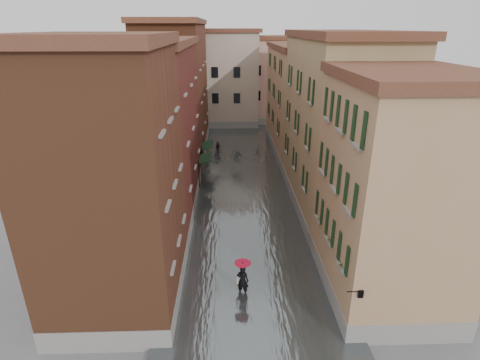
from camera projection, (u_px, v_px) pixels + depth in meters
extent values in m
plane|color=#5F6062|center=(251.00, 270.00, 22.79)|extent=(120.00, 120.00, 0.00)
cube|color=#505859|center=(243.00, 185.00, 34.77)|extent=(10.00, 60.00, 0.20)
cube|color=brown|center=(112.00, 186.00, 18.26)|extent=(6.00, 8.00, 13.00)
cube|color=maroon|center=(153.00, 132.00, 28.52)|extent=(6.00, 14.00, 12.50)
cube|color=brown|center=(177.00, 91.00, 42.10)|extent=(6.00, 16.00, 14.00)
cube|color=#AB7C58|center=(392.00, 196.00, 18.97)|extent=(6.00, 8.00, 11.50)
cube|color=#9E8C5F|center=(336.00, 128.00, 28.86)|extent=(6.00, 14.00, 13.00)
cube|color=#AB7C58|center=(300.00, 102.00, 43.01)|extent=(6.00, 16.00, 11.50)
cube|color=#C2B59A|center=(216.00, 79.00, 55.36)|extent=(12.00, 9.00, 13.00)
cube|color=tan|center=(275.00, 81.00, 57.68)|extent=(10.00, 9.00, 12.00)
cube|color=black|center=(205.00, 158.00, 34.34)|extent=(1.09, 2.71, 0.31)
cylinder|color=black|center=(199.00, 175.00, 33.51)|extent=(0.06, 0.06, 2.80)
cylinder|color=black|center=(201.00, 165.00, 36.02)|extent=(0.06, 0.06, 2.80)
cube|color=black|center=(207.00, 145.00, 38.21)|extent=(1.09, 2.89, 0.31)
cylinder|color=black|center=(202.00, 160.00, 37.30)|extent=(0.06, 0.06, 2.80)
cylinder|color=black|center=(204.00, 151.00, 39.97)|extent=(0.06, 0.06, 2.80)
cylinder|color=black|center=(354.00, 292.00, 16.19)|extent=(0.60, 0.05, 0.05)
cube|color=black|center=(360.00, 293.00, 16.24)|extent=(0.22, 0.22, 0.35)
cube|color=beige|center=(360.00, 293.00, 16.24)|extent=(0.14, 0.14, 0.24)
cube|color=brown|center=(344.00, 267.00, 17.73)|extent=(0.22, 0.85, 0.18)
imported|color=#265926|center=(345.00, 260.00, 17.57)|extent=(0.59, 0.51, 0.66)
cube|color=brown|center=(332.00, 242.00, 19.80)|extent=(0.22, 0.85, 0.18)
imported|color=#265926|center=(333.00, 235.00, 19.64)|extent=(0.59, 0.51, 0.66)
cube|color=brown|center=(322.00, 221.00, 21.91)|extent=(0.22, 0.85, 0.18)
imported|color=#265926|center=(322.00, 215.00, 21.76)|extent=(0.59, 0.51, 0.66)
imported|color=black|center=(243.00, 281.00, 20.35)|extent=(0.77, 0.62, 1.84)
cube|color=beige|center=(238.00, 280.00, 20.38)|extent=(0.08, 0.30, 0.38)
cylinder|color=black|center=(243.00, 274.00, 20.19)|extent=(0.02, 0.02, 1.00)
cone|color=#BA0C2D|center=(243.00, 265.00, 19.97)|extent=(0.92, 0.92, 0.28)
imported|color=black|center=(218.00, 148.00, 43.27)|extent=(0.86, 0.77, 1.45)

